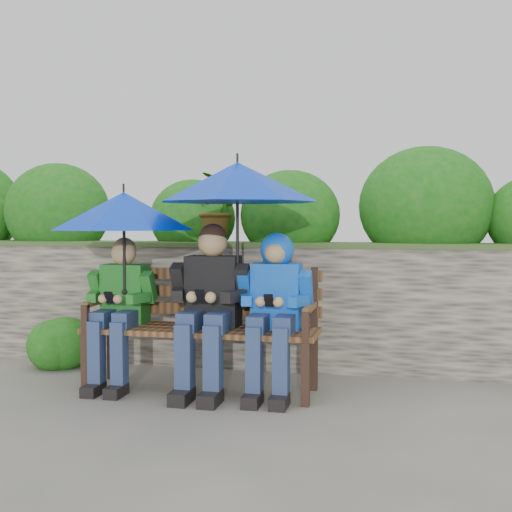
% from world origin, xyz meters
% --- Properties ---
extents(ground, '(60.00, 60.00, 0.00)m').
position_xyz_m(ground, '(0.00, 0.00, 0.00)').
color(ground, '#5E5E55').
rests_on(ground, ground).
extents(garden_backdrop, '(8.00, 2.87, 1.88)m').
position_xyz_m(garden_backdrop, '(-0.03, 1.59, 0.66)').
color(garden_backdrop, '#44413D').
rests_on(garden_backdrop, ground).
extents(park_bench, '(1.66, 0.49, 0.88)m').
position_xyz_m(park_bench, '(-0.35, -0.07, 0.50)').
color(park_bench, '#342119').
rests_on(park_bench, ground).
extents(boy_left, '(0.48, 0.56, 1.08)m').
position_xyz_m(boy_left, '(-0.96, -0.14, 0.61)').
color(boy_left, '#277427').
rests_on(boy_left, ground).
extents(boy_middle, '(0.56, 0.65, 1.19)m').
position_xyz_m(boy_middle, '(-0.28, -0.15, 0.65)').
color(boy_middle, black).
rests_on(boy_middle, ground).
extents(boy_right, '(0.51, 0.61, 1.12)m').
position_xyz_m(boy_right, '(0.18, -0.13, 0.66)').
color(boy_right, blue).
rests_on(boy_right, ground).
extents(umbrella_left, '(1.05, 1.05, 0.80)m').
position_xyz_m(umbrella_left, '(-0.92, -0.14, 1.27)').
color(umbrella_left, '#002ECA').
rests_on(umbrella_left, ground).
extents(umbrella_right, '(1.12, 1.12, 0.98)m').
position_xyz_m(umbrella_right, '(-0.09, -0.10, 1.47)').
color(umbrella_right, '#002ECA').
rests_on(umbrella_right, ground).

